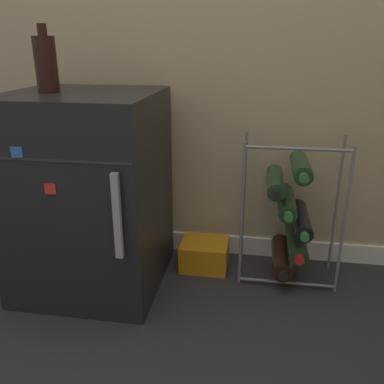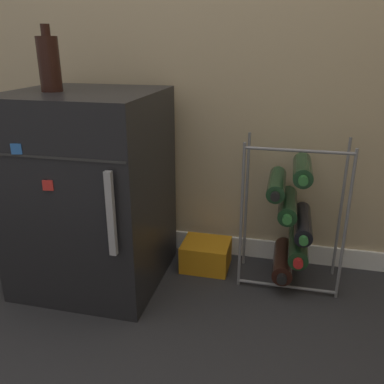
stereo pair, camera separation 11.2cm
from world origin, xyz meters
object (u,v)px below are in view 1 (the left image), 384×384
object	(u,v)px
soda_box	(205,254)
fridge_top_bottle	(46,64)
mini_fridge	(90,193)
wine_rack	(290,216)

from	to	relation	value
soda_box	fridge_top_bottle	xyz separation A→B (m)	(-0.54, -0.22, 0.83)
mini_fridge	soda_box	size ratio (longest dim) A/B	3.80
wine_rack	fridge_top_bottle	distance (m)	1.11
wine_rack	fridge_top_bottle	xyz separation A→B (m)	(-0.90, -0.19, 0.61)
wine_rack	soda_box	size ratio (longest dim) A/B	2.95
wine_rack	soda_box	world-z (taller)	wine_rack
mini_fridge	wine_rack	size ratio (longest dim) A/B	1.29
mini_fridge	wine_rack	world-z (taller)	mini_fridge
wine_rack	fridge_top_bottle	size ratio (longest dim) A/B	2.65
fridge_top_bottle	wine_rack	bearing A→B (deg)	12.07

